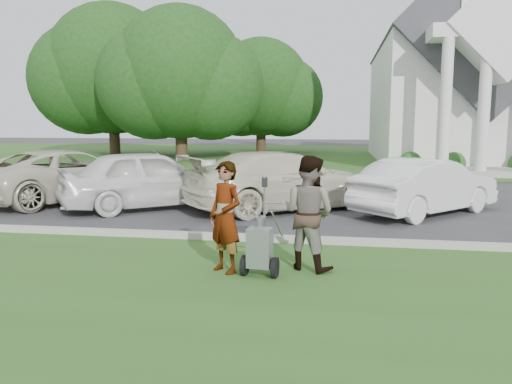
% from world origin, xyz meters
% --- Properties ---
extents(ground, '(120.00, 120.00, 0.00)m').
position_xyz_m(ground, '(0.00, 0.00, 0.00)').
color(ground, '#333335').
rests_on(ground, ground).
extents(grass_strip, '(80.00, 7.00, 0.01)m').
position_xyz_m(grass_strip, '(0.00, -3.00, 0.01)').
color(grass_strip, '#30581E').
rests_on(grass_strip, ground).
extents(church_lawn, '(80.00, 30.00, 0.01)m').
position_xyz_m(church_lawn, '(0.00, 27.00, 0.01)').
color(church_lawn, '#30581E').
rests_on(church_lawn, ground).
extents(curb, '(80.00, 0.18, 0.15)m').
position_xyz_m(curb, '(0.00, 0.55, 0.07)').
color(curb, '#9E9E93').
rests_on(curb, ground).
extents(church, '(9.19, 19.00, 24.10)m').
position_xyz_m(church, '(9.00, 23.11, 5.94)').
color(church, white).
rests_on(church, ground).
extents(tree_left, '(10.63, 8.40, 9.71)m').
position_xyz_m(tree_left, '(-8.01, 21.99, 5.11)').
color(tree_left, '#332316').
rests_on(tree_left, ground).
extents(tree_far, '(11.64, 9.20, 10.73)m').
position_xyz_m(tree_far, '(-14.01, 24.99, 5.69)').
color(tree_far, '#332316').
rests_on(tree_far, ground).
extents(tree_back, '(9.61, 7.60, 8.89)m').
position_xyz_m(tree_back, '(-4.01, 29.99, 4.73)').
color(tree_back, '#332316').
rests_on(tree_back, ground).
extents(striping_cart, '(0.60, 1.17, 1.05)m').
position_xyz_m(striping_cart, '(0.83, -1.72, 0.45)').
color(striping_cart, black).
rests_on(striping_cart, ground).
extents(person_left, '(0.78, 0.73, 1.80)m').
position_xyz_m(person_left, '(0.25, -1.58, 0.90)').
color(person_left, '#999999').
rests_on(person_left, ground).
extents(person_right, '(1.13, 1.04, 1.88)m').
position_xyz_m(person_right, '(1.55, -1.18, 0.94)').
color(person_right, '#999999').
rests_on(person_right, ground).
extents(parking_meter_near, '(0.10, 0.09, 1.43)m').
position_xyz_m(parking_meter_near, '(0.68, -0.15, 0.90)').
color(parking_meter_near, '#93969B').
rests_on(parking_meter_near, ground).
extents(car_a, '(5.01, 6.28, 1.59)m').
position_xyz_m(car_a, '(-6.21, 5.04, 0.79)').
color(car_a, beige).
rests_on(car_a, ground).
extents(car_b, '(5.12, 4.55, 1.68)m').
position_xyz_m(car_b, '(-3.21, 4.03, 0.84)').
color(car_b, white).
rests_on(car_b, ground).
extents(car_c, '(5.84, 5.14, 1.62)m').
position_xyz_m(car_c, '(0.53, 4.45, 0.81)').
color(car_c, beige).
rests_on(car_c, ground).
extents(car_d, '(4.27, 4.31, 1.48)m').
position_xyz_m(car_d, '(4.32, 4.33, 0.74)').
color(car_d, silver).
rests_on(car_d, ground).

